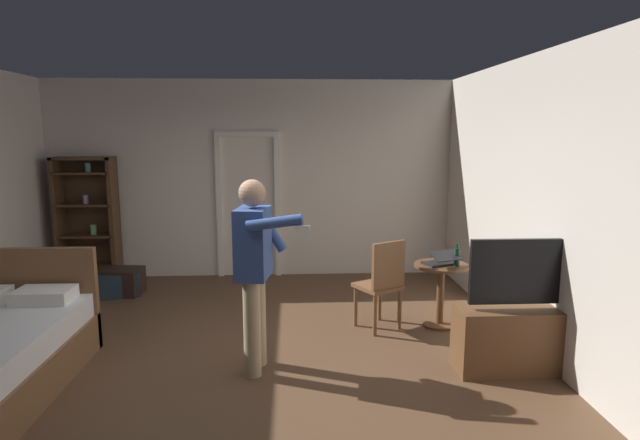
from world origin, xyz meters
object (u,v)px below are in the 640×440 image
(tv_flatscreen, at_px, (521,332))
(suitcase_small, at_px, (117,284))
(bookshelf, at_px, (88,215))
(suitcase_dark, at_px, (119,281))
(laptop, at_px, (441,261))
(person_blue_shirt, at_px, (255,262))
(bottle_on_table, at_px, (457,256))
(wooden_chair, at_px, (382,281))
(side_table, at_px, (441,285))

(tv_flatscreen, relative_size, suitcase_small, 2.09)
(bookshelf, distance_m, suitcase_dark, 1.21)
(suitcase_dark, bearing_deg, laptop, -12.12)
(bookshelf, relative_size, person_blue_shirt, 1.03)
(tv_flatscreen, xyz_separation_m, person_blue_shirt, (-2.36, 0.13, 0.64))
(laptop, bearing_deg, bookshelf, 155.17)
(tv_flatscreen, xyz_separation_m, suitcase_small, (-4.33, 2.38, -0.20))
(bottle_on_table, distance_m, person_blue_shirt, 2.28)
(laptop, distance_m, person_blue_shirt, 2.16)
(laptop, distance_m, wooden_chair, 0.68)
(bookshelf, bearing_deg, suitcase_small, -52.04)
(person_blue_shirt, bearing_deg, tv_flatscreen, -3.09)
(person_blue_shirt, xyz_separation_m, suitcase_dark, (-1.97, 2.34, -0.82))
(laptop, bearing_deg, bottle_on_table, -14.23)
(bottle_on_table, xyz_separation_m, suitcase_small, (-4.06, 1.36, -0.65))
(suitcase_dark, height_order, suitcase_small, suitcase_dark)
(suitcase_dark, bearing_deg, side_table, -11.52)
(side_table, relative_size, wooden_chair, 0.71)
(bookshelf, height_order, wooden_chair, bookshelf)
(bottle_on_table, relative_size, suitcase_dark, 0.42)
(tv_flatscreen, height_order, side_table, tv_flatscreen)
(tv_flatscreen, xyz_separation_m, side_table, (-0.41, 1.11, 0.11))
(side_table, bearing_deg, suitcase_small, 161.98)
(laptop, xyz_separation_m, suitcase_small, (-3.90, 1.32, -0.60))
(person_blue_shirt, bearing_deg, suitcase_dark, 130.16)
(bookshelf, height_order, side_table, bookshelf)
(wooden_chair, bearing_deg, suitcase_dark, 156.18)
(bottle_on_table, bearing_deg, suitcase_dark, 160.52)
(bottle_on_table, height_order, person_blue_shirt, person_blue_shirt)
(side_table, xyz_separation_m, wooden_chair, (-0.66, -0.08, 0.08))
(bottle_on_table, distance_m, wooden_chair, 0.84)
(laptop, bearing_deg, person_blue_shirt, -153.98)
(person_blue_shirt, bearing_deg, wooden_chair, 34.96)
(bookshelf, relative_size, laptop, 4.29)
(tv_flatscreen, distance_m, suitcase_dark, 4.99)
(tv_flatscreen, bearing_deg, bottle_on_table, 104.89)
(wooden_chair, bearing_deg, tv_flatscreen, -43.74)
(tv_flatscreen, distance_m, person_blue_shirt, 2.45)
(side_table, distance_m, laptop, 0.29)
(laptop, height_order, wooden_chair, wooden_chair)
(tv_flatscreen, bearing_deg, bookshelf, 147.41)
(side_table, relative_size, laptop, 1.69)
(laptop, bearing_deg, suitcase_dark, 160.32)
(tv_flatscreen, xyz_separation_m, wooden_chair, (-1.07, 1.03, 0.19))
(bookshelf, distance_m, laptop, 4.97)
(bottle_on_table, distance_m, suitcase_small, 4.33)
(bookshelf, bearing_deg, laptop, -24.83)
(tv_flatscreen, height_order, bottle_on_table, tv_flatscreen)
(side_table, relative_size, suitcase_dark, 1.19)
(bookshelf, distance_m, tv_flatscreen, 5.89)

